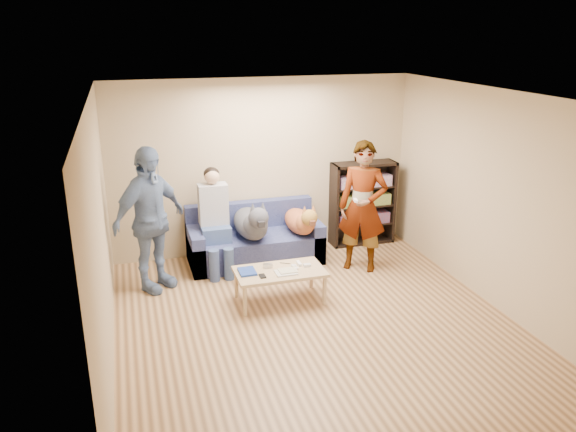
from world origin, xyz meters
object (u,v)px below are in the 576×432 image
object	(u,v)px
person_standing_right	(363,207)
person_seated	(215,217)
dog_gray	(252,223)
camera_silver	(268,266)
sofa	(254,242)
dog_tan	(301,221)
notebook_blue	(247,271)
person_standing_left	(150,220)
bookshelf	(362,201)
coffee_table	(280,274)

from	to	relation	value
person_standing_right	person_seated	distance (m)	2.05
dog_gray	camera_silver	bearing A→B (deg)	-92.34
sofa	dog_tan	bearing A→B (deg)	-19.30
notebook_blue	sofa	world-z (taller)	sofa
person_standing_right	notebook_blue	distance (m)	1.94
dog_gray	dog_tan	distance (m)	0.72
person_standing_left	bookshelf	bearing A→B (deg)	-24.86
person_standing_left	dog_tan	size ratio (longest dim) A/B	1.65
person_standing_right	dog_tan	size ratio (longest dim) A/B	1.59
camera_silver	coffee_table	xyz separation A→B (m)	(0.12, -0.12, -0.07)
person_standing_left	dog_tan	distance (m)	2.16
camera_silver	person_seated	size ratio (longest dim) A/B	0.07
dog_gray	dog_tan	bearing A→B (deg)	-1.22
person_seated	coffee_table	xyz separation A→B (m)	(0.58, -1.24, -0.40)
person_standing_left	camera_silver	bearing A→B (deg)	-65.80
notebook_blue	coffee_table	size ratio (longest dim) A/B	0.24
sofa	dog_gray	size ratio (longest dim) A/B	1.50
camera_silver	person_standing_left	bearing A→B (deg)	152.26
coffee_table	person_seated	bearing A→B (deg)	115.25
person_standing_left	sofa	world-z (taller)	person_standing_left
person_seated	dog_gray	bearing A→B (deg)	-9.45
dog_gray	dog_tan	size ratio (longest dim) A/B	1.11
dog_tan	bookshelf	xyz separation A→B (m)	(1.15, 0.46, 0.06)
person_standing_right	coffee_table	distance (m)	1.62
dog_gray	coffee_table	xyz separation A→B (m)	(0.08, -1.16, -0.28)
bookshelf	coffee_table	bearing A→B (deg)	-138.29
person_seated	bookshelf	xyz separation A→B (m)	(2.38, 0.36, -0.09)
notebook_blue	bookshelf	bearing A→B (deg)	35.23
person_standing_right	person_seated	xyz separation A→B (m)	(-1.96, 0.58, -0.14)
coffee_table	bookshelf	xyz separation A→B (m)	(1.80, 1.60, 0.31)
coffee_table	bookshelf	bearing A→B (deg)	41.71
dog_tan	camera_silver	bearing A→B (deg)	-126.76
person_standing_right	coffee_table	size ratio (longest dim) A/B	1.66
person_standing_left	camera_silver	distance (m)	1.61
dog_tan	notebook_blue	bearing A→B (deg)	-133.71
person_standing_left	person_seated	size ratio (longest dim) A/B	1.29
dog_gray	sofa	bearing A→B (deg)	70.85
person_seated	dog_gray	world-z (taller)	person_seated
person_standing_left	dog_gray	xyz separation A→B (m)	(1.40, 0.32, -0.29)
notebook_blue	person_standing_right	bearing A→B (deg)	18.85
dog_gray	dog_tan	world-z (taller)	dog_gray
camera_silver	dog_tan	size ratio (longest dim) A/B	0.10
notebook_blue	camera_silver	world-z (taller)	camera_silver
notebook_blue	dog_gray	size ratio (longest dim) A/B	0.21
person_standing_right	bookshelf	size ratio (longest dim) A/B	1.41
sofa	dog_gray	world-z (taller)	dog_gray
person_standing_left	notebook_blue	size ratio (longest dim) A/B	7.28
coffee_table	camera_silver	bearing A→B (deg)	135.00
person_standing_right	person_standing_left	xyz separation A→B (m)	(-2.85, 0.18, 0.03)
dog_gray	person_standing_right	bearing A→B (deg)	-18.97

